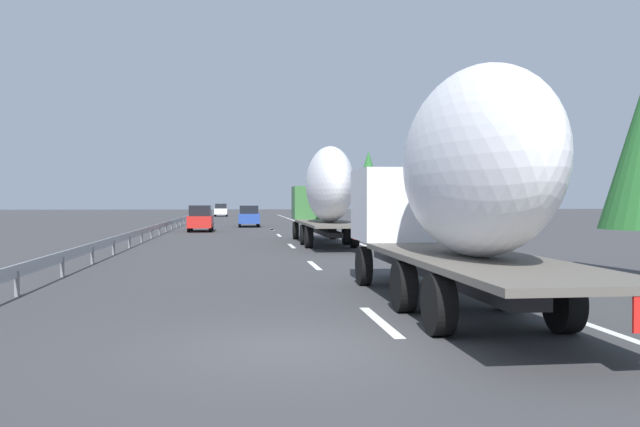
{
  "coord_description": "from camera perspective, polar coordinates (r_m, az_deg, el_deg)",
  "views": [
    {
      "loc": [
        -10.25,
        0.82,
        2.25
      ],
      "look_at": [
        19.75,
        -2.83,
        1.68
      ],
      "focal_mm": 37.66,
      "sensor_mm": 36.0,
      "label": 1
    }
  ],
  "objects": [
    {
      "name": "ground_plane",
      "position": [
        50.31,
        -5.99,
        -1.5
      ],
      "size": [
        260.0,
        260.0,
        0.0
      ],
      "primitive_type": "plane",
      "color": "#38383A"
    },
    {
      "name": "lane_stripe_0",
      "position": [
        12.73,
        5.11,
        -9.1
      ],
      "size": [
        3.2,
        0.2,
        0.01
      ],
      "primitive_type": "cube",
      "color": "white",
      "rests_on": "ground_plane"
    },
    {
      "name": "lane_stripe_1",
      "position": [
        23.46,
        -0.5,
        -4.42
      ],
      "size": [
        3.2,
        0.2,
        0.01
      ],
      "primitive_type": "cube",
      "color": "white",
      "rests_on": "ground_plane"
    },
    {
      "name": "lane_stripe_2",
      "position": [
        33.5,
        -2.44,
        -2.77
      ],
      "size": [
        3.2,
        0.2,
        0.01
      ],
      "primitive_type": "cube",
      "color": "white",
      "rests_on": "ground_plane"
    },
    {
      "name": "lane_stripe_3",
      "position": [
        43.93,
        -3.51,
        -1.86
      ],
      "size": [
        3.2,
        0.2,
        0.01
      ],
      "primitive_type": "cube",
      "color": "white",
      "rests_on": "ground_plane"
    },
    {
      "name": "lane_stripe_4",
      "position": [
        52.84,
        -4.09,
        -1.36
      ],
      "size": [
        3.2,
        0.2,
        0.01
      ],
      "primitive_type": "cube",
      "color": "white",
      "rests_on": "ground_plane"
    },
    {
      "name": "lane_stripe_5",
      "position": [
        53.39,
        -4.12,
        -1.34
      ],
      "size": [
        3.2,
        0.2,
        0.01
      ],
      "primitive_type": "cube",
      "color": "white",
      "rests_on": "ground_plane"
    },
    {
      "name": "edge_line_right",
      "position": [
        55.65,
        -0.41,
        -1.24
      ],
      "size": [
        110.0,
        0.2,
        0.01
      ],
      "primitive_type": "cube",
      "color": "white",
      "rests_on": "ground_plane"
    },
    {
      "name": "truck_lead",
      "position": [
        34.1,
        0.51,
        1.84
      ],
      "size": [
        13.78,
        2.55,
        4.92
      ],
      "color": "#387038",
      "rests_on": "ground_plane"
    },
    {
      "name": "truck_trailing",
      "position": [
        13.98,
        11.5,
        2.63
      ],
      "size": [
        12.24,
        2.55,
        4.76
      ],
      "color": "silver",
      "rests_on": "ground_plane"
    },
    {
      "name": "car_white_van",
      "position": [
        98.17,
        -8.41,
        0.3
      ],
      "size": [
        4.16,
        1.84,
        1.86
      ],
      "color": "white",
      "rests_on": "ground_plane"
    },
    {
      "name": "car_blue_sedan",
      "position": [
        58.65,
        -6.07,
        -0.22
      ],
      "size": [
        4.71,
        1.8,
        1.85
      ],
      "color": "#28479E",
      "rests_on": "ground_plane"
    },
    {
      "name": "car_red_compact",
      "position": [
        50.05,
        -10.11,
        -0.42
      ],
      "size": [
        4.39,
        1.75,
        1.93
      ],
      "color": "red",
      "rests_on": "ground_plane"
    },
    {
      "name": "road_sign",
      "position": [
        56.36,
        0.74,
        1.05
      ],
      "size": [
        0.1,
        0.9,
        3.22
      ],
      "color": "gray",
      "rests_on": "ground_plane"
    },
    {
      "name": "tree_1",
      "position": [
        61.51,
        4.14,
        2.79
      ],
      "size": [
        3.33,
        3.33,
        6.81
      ],
      "color": "#472D19",
      "rests_on": "ground_plane"
    },
    {
      "name": "tree_2",
      "position": [
        53.08,
        7.61,
        3.05
      ],
      "size": [
        2.57,
        2.57,
        6.77
      ],
      "color": "#472D19",
      "rests_on": "ground_plane"
    },
    {
      "name": "guardrail_median",
      "position": [
        53.53,
        -12.48,
        -0.74
      ],
      "size": [
        94.0,
        0.1,
        0.76
      ],
      "color": "#9EA0A5",
      "rests_on": "ground_plane"
    }
  ]
}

